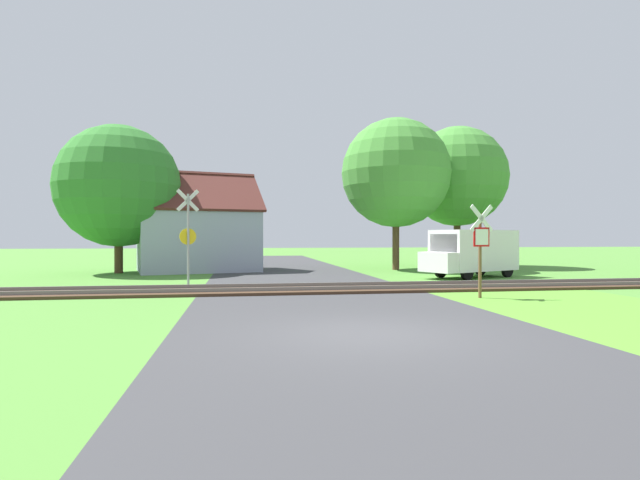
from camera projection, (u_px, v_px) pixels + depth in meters
ground_plane at (367, 334)px, 9.78m from camera, size 160.00×160.00×0.00m
road_asphalt at (346, 318)px, 11.76m from camera, size 7.72×80.00×0.01m
rail_track at (311, 289)px, 17.69m from camera, size 60.00×2.60×0.22m
stop_sign_near at (481, 244)px, 15.57m from camera, size 0.86×0.23×2.93m
crossing_sign_far at (188, 232)px, 19.23m from camera, size 0.85×0.29×3.77m
house at (197, 237)px, 28.24m from camera, size 7.67×6.81×5.63m
tree_far at (457, 177)px, 32.27m from camera, size 6.43×6.43×9.05m
tree_left at (119, 186)px, 26.41m from camera, size 6.44×6.44×7.84m
tree_right at (396, 173)px, 29.17m from camera, size 6.37×6.37×8.86m
mail_truck at (472, 251)px, 23.48m from camera, size 5.23×3.71×2.24m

